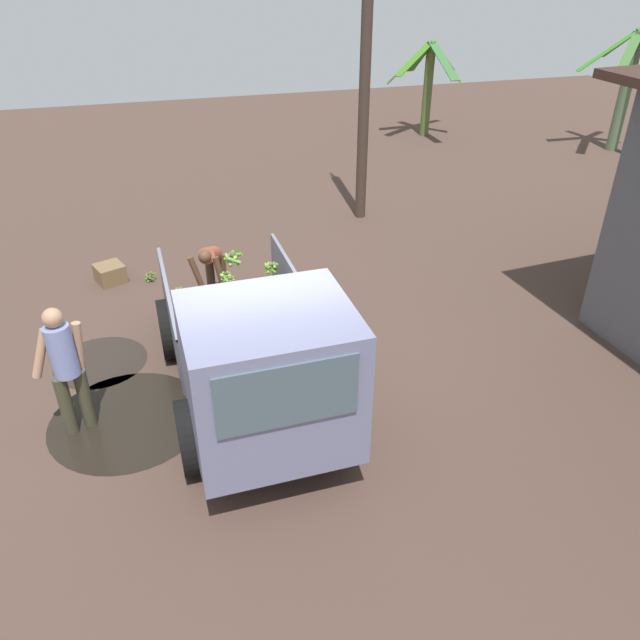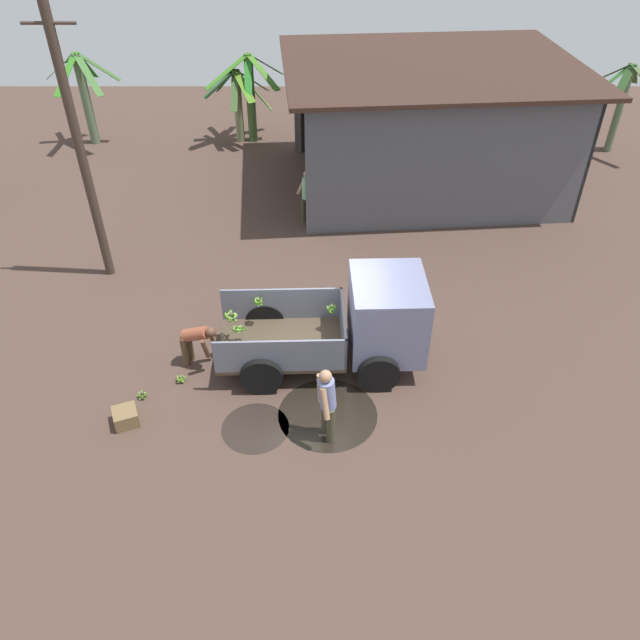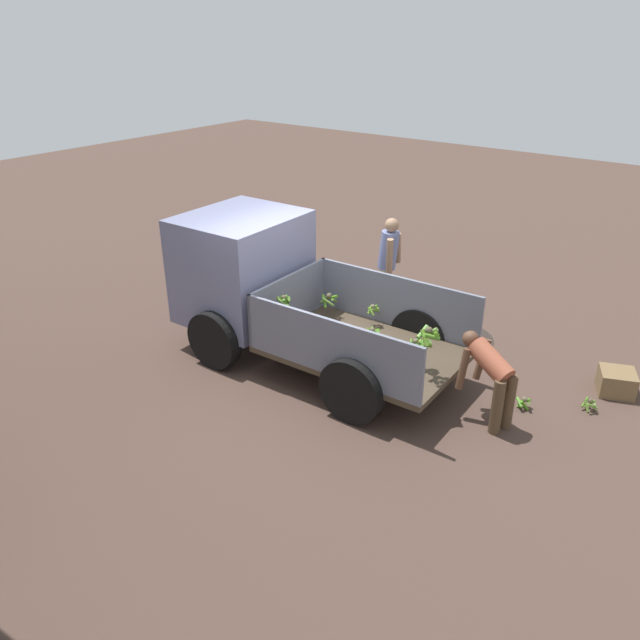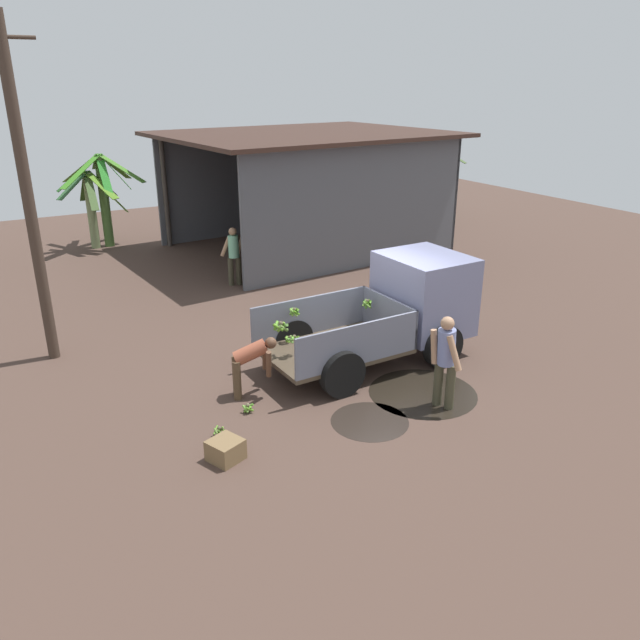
{
  "view_description": "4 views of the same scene",
  "coord_description": "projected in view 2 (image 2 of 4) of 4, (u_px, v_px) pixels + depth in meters",
  "views": [
    {
      "loc": [
        6.53,
        -1.04,
        5.18
      ],
      "look_at": [
        0.1,
        0.76,
        1.06
      ],
      "focal_mm": 35.0,
      "sensor_mm": 36.0,
      "label": 1
    },
    {
      "loc": [
        -0.06,
        -10.16,
        9.0
      ],
      "look_at": [
        -0.06,
        -0.16,
        1.1
      ],
      "focal_mm": 35.0,
      "sensor_mm": 36.0,
      "label": 2
    },
    {
      "loc": [
        -4.92,
        6.19,
        4.56
      ],
      "look_at": [
        -0.62,
        0.5,
        1.12
      ],
      "focal_mm": 35.0,
      "sensor_mm": 36.0,
      "label": 3
    },
    {
      "loc": [
        -6.45,
        -9.54,
        5.31
      ],
      "look_at": [
        -1.06,
        -0.01,
        1.05
      ],
      "focal_mm": 35.0,
      "sensor_mm": 36.0,
      "label": 4
    }
  ],
  "objects": [
    {
      "name": "ground",
      "position": [
        323.0,
        355.0,
        13.55
      ],
      "size": [
        36.0,
        36.0,
        0.0
      ],
      "primitive_type": "plane",
      "color": "#4A362D"
    },
    {
      "name": "cargo_truck",
      "position": [
        367.0,
        321.0,
        12.79
      ],
      "size": [
        4.3,
        2.15,
        2.01
      ],
      "rotation": [
        0.0,
        0.0,
        0.03
      ],
      "color": "#45382A",
      "rests_on": "ground"
    },
    {
      "name": "banana_palm_3",
      "position": [
        621.0,
        104.0,
        21.1
      ],
      "size": [
        2.17,
        2.93,
        2.98
      ],
      "color": "#5A6E4B",
      "rests_on": "ground"
    },
    {
      "name": "banana_palm_1",
      "position": [
        239.0,
        103.0,
        21.99
      ],
      "size": [
        2.3,
        2.1,
        2.53
      ],
      "color": "#7A8A59",
      "rests_on": "ground"
    },
    {
      "name": "banana_palm_2",
      "position": [
        85.0,
        96.0,
        21.67
      ],
      "size": [
        2.47,
        2.29,
        3.15
      ],
      "color": "#58704E",
      "rests_on": "ground"
    },
    {
      "name": "banana_bunch_on_ground_0",
      "position": [
        181.0,
        378.0,
        12.84
      ],
      "size": [
        0.21,
        0.21,
        0.17
      ],
      "color": "brown",
      "rests_on": "ground"
    },
    {
      "name": "person_foreground_visitor",
      "position": [
        327.0,
        402.0,
        11.17
      ],
      "size": [
        0.44,
        0.66,
        1.67
      ],
      "rotation": [
        0.0,
        0.0,
        3.54
      ],
      "color": "#413F2C",
      "rests_on": "ground"
    },
    {
      "name": "banana_bunch_on_ground_1",
      "position": [
        142.0,
        394.0,
        12.47
      ],
      "size": [
        0.2,
        0.2,
        0.17
      ],
      "color": "brown",
      "rests_on": "ground"
    },
    {
      "name": "warehouse_shed",
      "position": [
        446.0,
        99.0,
        18.57
      ],
      "size": [
        9.13,
        7.5,
        3.72
      ],
      "rotation": [
        0.0,
        0.0,
        0.08
      ],
      "color": "#53545B",
      "rests_on": "ground"
    },
    {
      "name": "utility_pole",
      "position": [
        81.0,
        153.0,
        14.06
      ],
      "size": [
        1.11,
        0.22,
        6.41
      ],
      "color": "#3F3127",
      "rests_on": "ground"
    },
    {
      "name": "mud_patch_1",
      "position": [
        328.0,
        414.0,
        12.18
      ],
      "size": [
        1.95,
        1.95,
        0.01
      ],
      "primitive_type": "cylinder",
      "color": "black",
      "rests_on": "ground"
    },
    {
      "name": "banana_palm_0",
      "position": [
        250.0,
        94.0,
        21.85
      ],
      "size": [
        2.62,
        2.61,
        3.04
      ],
      "color": "#496B31",
      "rests_on": "ground"
    },
    {
      "name": "person_bystander_near_shed",
      "position": [
        307.0,
        194.0,
        17.61
      ],
      "size": [
        0.67,
        0.45,
        1.58
      ],
      "rotation": [
        0.0,
        0.0,
        1.33
      ],
      "color": "#403D2C",
      "rests_on": "ground"
    },
    {
      "name": "wooden_crate_0",
      "position": [
        126.0,
        417.0,
        11.91
      ],
      "size": [
        0.58,
        0.58,
        0.32
      ],
      "primitive_type": "cube",
      "rotation": [
        0.0,
        0.0,
        0.38
      ],
      "color": "brown",
      "rests_on": "ground"
    },
    {
      "name": "mud_patch_0",
      "position": [
        255.0,
        428.0,
        11.9
      ],
      "size": [
        1.3,
        1.3,
        0.01
      ],
      "primitive_type": "cylinder",
      "color": "#2A221D",
      "rests_on": "ground"
    },
    {
      "name": "person_worker_loading",
      "position": [
        196.0,
        340.0,
        12.9
      ],
      "size": [
        0.81,
        0.67,
        1.09
      ],
      "rotation": [
        0.0,
        0.0,
        -0.33
      ],
      "color": "#4F3B27",
      "rests_on": "ground"
    }
  ]
}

